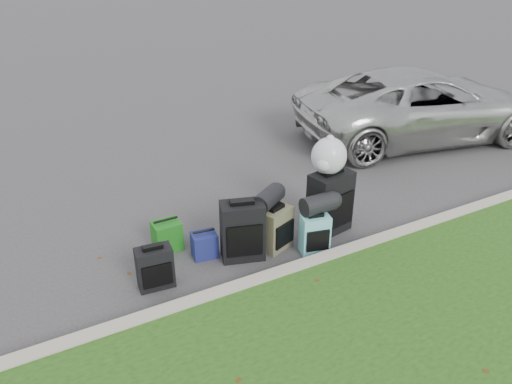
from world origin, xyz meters
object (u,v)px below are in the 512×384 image
suitcase_teal (315,234)px  suitcase_large_black_right (330,203)px  suv (421,105)px  tote_green (167,236)px  suitcase_olive (276,229)px  tote_navy (204,245)px  suitcase_large_black_left (243,231)px  suitcase_small_black (155,268)px

suitcase_teal → suitcase_large_black_right: size_ratio=0.60×
suv → tote_green: suv is taller
suitcase_olive → tote_navy: bearing=143.2°
suitcase_large_black_left → suitcase_large_black_right: bearing=17.8°
tote_navy → suitcase_teal: bearing=-16.4°
suitcase_large_black_right → suitcase_teal: bearing=-153.8°
suitcase_large_black_left → tote_navy: (-0.42, 0.24, -0.22)m
suitcase_small_black → suitcase_large_black_left: size_ratio=0.67×
suitcase_teal → tote_green: bearing=163.3°
suv → suitcase_teal: (-4.11, -2.39, -0.42)m
suitcase_teal → tote_navy: 1.40m
suv → tote_green: size_ratio=12.43×
suitcase_large_black_left → suitcase_olive: suitcase_large_black_left is taller
suitcase_teal → suv: bearing=43.7°
suv → suitcase_large_black_left: suv is taller
tote_navy → suitcase_small_black: bearing=-150.3°
suitcase_small_black → suitcase_olive: suitcase_olive is taller
suitcase_teal → suitcase_large_black_right: bearing=49.5°
suitcase_small_black → suitcase_large_black_left: (1.15, 0.06, 0.12)m
tote_navy → suitcase_large_black_left: bearing=-22.5°
suitcase_small_black → tote_green: bearing=66.3°
suitcase_large_black_left → suv: bearing=40.0°
suitcase_teal → tote_navy: (-1.27, 0.57, -0.09)m
suitcase_large_black_left → tote_green: suitcase_large_black_left is taller
tote_navy → suitcase_olive: bearing=-8.7°
suitcase_olive → suitcase_large_black_right: 0.86m
suitcase_large_black_left → suitcase_large_black_right: 1.32m
suitcase_large_black_left → tote_green: bearing=158.6°
suitcase_large_black_left → tote_navy: suitcase_large_black_left is taller
tote_green → tote_navy: (0.35, -0.38, -0.03)m
suitcase_small_black → tote_green: suitcase_small_black is taller
suitcase_teal → suitcase_olive: bearing=154.9°
suitcase_olive → suitcase_small_black: bearing=160.9°
suitcase_teal → tote_navy: suitcase_teal is taller
suitcase_teal → suitcase_small_black: bearing=-174.2°
suv → tote_navy: 5.70m
suitcase_olive → suitcase_large_black_right: bearing=-18.5°
suitcase_large_black_left → tote_navy: size_ratio=2.32×
suitcase_large_black_right → suv: bearing=19.7°
suitcase_teal → tote_green: (-1.63, 0.94, -0.06)m
suitcase_small_black → tote_navy: suitcase_small_black is taller
suitcase_large_black_left → tote_navy: bearing=167.2°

